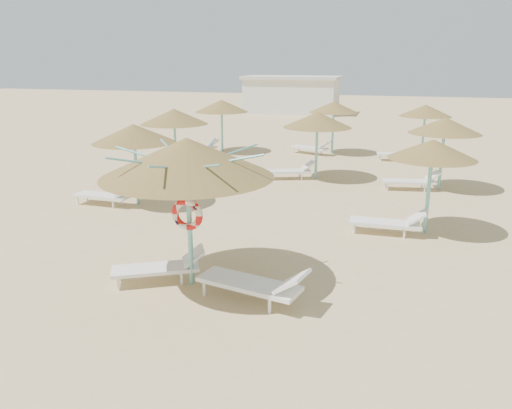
# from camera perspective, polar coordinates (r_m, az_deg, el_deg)

# --- Properties ---
(ground) EXTENTS (120.00, 120.00, 0.00)m
(ground) POSITION_cam_1_polar(r_m,az_deg,el_deg) (11.21, -4.75, -8.56)
(ground) COLOR tan
(ground) RESTS_ON ground
(main_palapa) EXTENTS (3.56, 3.56, 3.19)m
(main_palapa) POSITION_cam_1_polar(r_m,az_deg,el_deg) (10.22, -7.89, 5.28)
(main_palapa) COLOR #6CBBBA
(main_palapa) RESTS_ON ground
(lounger_main_a) EXTENTS (2.05, 1.49, 0.73)m
(lounger_main_a) POSITION_cam_1_polar(r_m,az_deg,el_deg) (11.15, -10.72, -7.00)
(lounger_main_a) COLOR white
(lounger_main_a) RESTS_ON ground
(lounger_main_b) EXTENTS (2.38, 1.16, 0.83)m
(lounger_main_b) POSITION_cam_1_polar(r_m,az_deg,el_deg) (10.07, -0.06, -9.03)
(lounger_main_b) COLOR white
(lounger_main_b) RESTS_ON ground
(palapa_field) EXTENTS (14.06, 13.89, 2.71)m
(palapa_field) POSITION_cam_1_polar(r_m,az_deg,el_deg) (20.76, 4.06, 9.65)
(palapa_field) COLOR #6CBBBA
(palapa_field) RESTS_ON ground
(service_hut) EXTENTS (8.40, 4.40, 3.25)m
(service_hut) POSITION_cam_1_polar(r_m,az_deg,el_deg) (45.63, 4.10, 12.42)
(service_hut) COLOR silver
(service_hut) RESTS_ON ground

